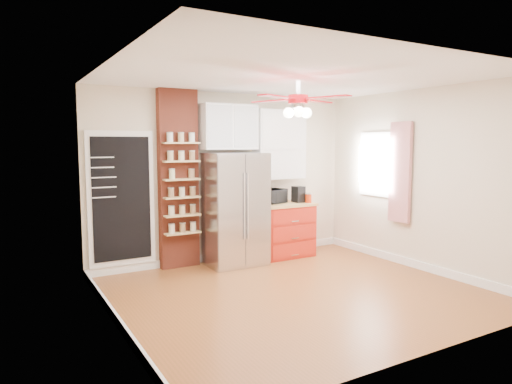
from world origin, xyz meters
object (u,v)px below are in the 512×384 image
red_cabinet (284,229)px  toaster_oven (273,196)px  ceiling_fan (298,100)px  canister_left (308,198)px  fridge (234,209)px  coffee_maker (298,194)px  pantry_jar_oats (172,174)px

red_cabinet → toaster_oven: bearing=158.4°
red_cabinet → toaster_oven: (-0.18, 0.07, 0.57)m
ceiling_fan → canister_left: (1.29, 1.51, -1.45)m
fridge → canister_left: fridge is taller
coffee_maker → canister_left: (0.11, -0.14, -0.06)m
red_cabinet → coffee_maker: 0.64m
red_cabinet → toaster_oven: toaster_oven is taller
fridge → toaster_oven: fridge is taller
red_cabinet → coffee_maker: size_ratio=3.46×
coffee_maker → pantry_jar_oats: bearing=176.2°
fridge → ceiling_fan: size_ratio=1.25×
canister_left → pantry_jar_oats: (-2.30, 0.25, 0.47)m
canister_left → red_cabinet: bearing=155.4°
coffee_maker → fridge: bearing=179.9°
red_cabinet → ceiling_fan: (-0.92, -1.68, 1.97)m
ceiling_fan → coffee_maker: size_ratio=5.16×
fridge → red_cabinet: fridge is taller
coffee_maker → canister_left: coffee_maker is taller
toaster_oven → pantry_jar_oats: pantry_jar_oats is taller
red_cabinet → coffee_maker: bearing=-6.7°
coffee_maker → pantry_jar_oats: (-2.19, 0.11, 0.41)m
fridge → coffee_maker: 1.24m
red_cabinet → ceiling_fan: ceiling_fan is taller
pantry_jar_oats → toaster_oven: bearing=-0.3°
toaster_oven → canister_left: size_ratio=2.91×
red_cabinet → canister_left: (0.37, -0.17, 0.52)m
red_cabinet → pantry_jar_oats: size_ratio=6.75×
pantry_jar_oats → fridge: bearing=-7.6°
coffee_maker → canister_left: 0.19m
fridge → canister_left: (1.34, -0.12, 0.10)m
toaster_oven → canister_left: (0.55, -0.24, -0.04)m
toaster_oven → coffee_maker: size_ratio=1.56×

